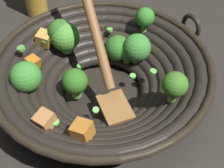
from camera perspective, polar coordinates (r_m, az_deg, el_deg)
name	(u,v)px	position (r m, az deg, el deg)	size (l,w,h in m)	color
ground_plane	(103,96)	(0.60, -1.85, -2.28)	(4.00, 4.00, 0.00)	#332D28
wok	(101,72)	(0.56, -2.12, 2.30)	(0.44, 0.41, 0.26)	black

